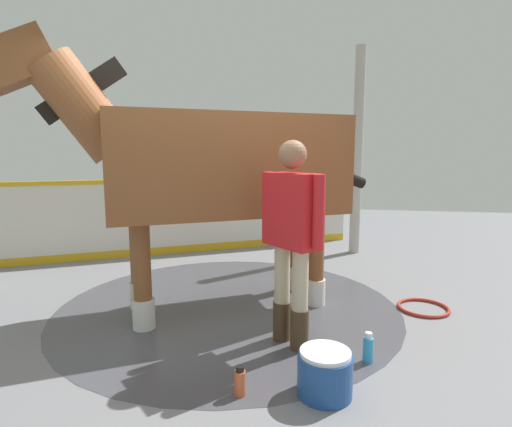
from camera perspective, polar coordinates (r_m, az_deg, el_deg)
name	(u,v)px	position (r m, az deg, el deg)	size (l,w,h in m)	color
ground_plane	(231,317)	(4.06, -3.51, -14.36)	(16.00, 16.00, 0.02)	gray
wet_patch	(229,306)	(4.31, -3.87, -12.84)	(3.46, 3.46, 0.00)	#4C4C54
barrier_wall	(186,218)	(6.49, -9.83, -0.67)	(2.91, 5.00, 1.18)	silver
roof_post_far	(357,152)	(6.50, 14.12, 8.35)	(0.16, 0.16, 3.16)	#B7B2A8
horse	(215,166)	(3.98, -5.80, 6.68)	(2.13, 3.28, 2.59)	brown
handler	(292,230)	(3.23, 5.04, -2.33)	(0.49, 0.52, 1.67)	#47331E
wash_bucket	(325,373)	(2.86, 9.68, -21.29)	(0.36, 0.36, 0.30)	#1E478C
bottle_shampoo	(368,349)	(3.32, 15.53, -17.89)	(0.08, 0.08, 0.24)	#3399CC
bottle_spray	(240,382)	(2.85, -2.26, -22.65)	(0.08, 0.08, 0.20)	#CC5933
hose_coil	(423,308)	(4.53, 22.52, -12.17)	(0.51, 0.51, 0.03)	#B72D1E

